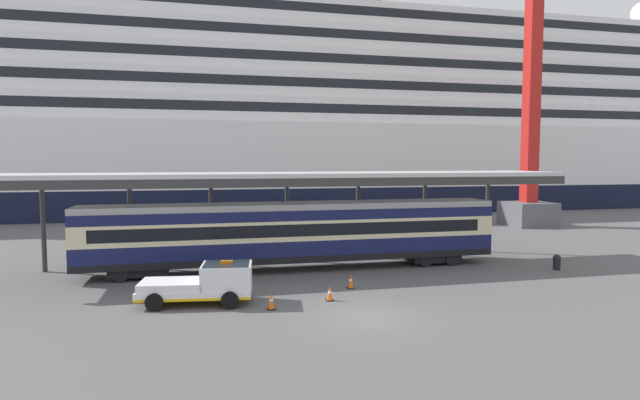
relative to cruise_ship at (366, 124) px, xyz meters
name	(u,v)px	position (x,y,z in m)	size (l,w,h in m)	color
ground_plane	(367,317)	(-17.66, -53.65, -12.11)	(400.00, 400.00, 0.00)	#575558
cruise_ship	(366,124)	(0.00, 0.00, 0.00)	(174.11, 29.56, 34.85)	black
platform_canopy	(293,178)	(-18.90, -42.98, -6.50)	(34.42, 5.37, 5.93)	silver
train_carriage	(295,232)	(-18.90, -43.46, -9.79)	(25.12, 2.81, 4.11)	black
service_truck	(207,283)	(-24.28, -49.92, -11.12)	(5.42, 2.78, 2.02)	white
traffic_cone_near	(330,294)	(-18.55, -50.76, -11.76)	(0.36, 0.36, 0.70)	black
traffic_cone_mid	(271,301)	(-21.48, -51.58, -11.73)	(0.36, 0.36, 0.76)	black
traffic_cone_far	(351,281)	(-16.90, -48.70, -11.73)	(0.36, 0.36, 0.76)	black
dockside_crane	(536,54)	(8.71, -27.83, 5.22)	(10.92, 4.40, 57.68)	#595960
quay_bollard	(557,261)	(-3.30, -47.21, -11.59)	(0.48, 0.48, 0.96)	black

